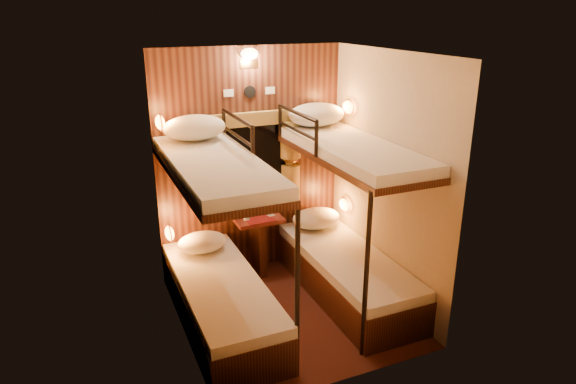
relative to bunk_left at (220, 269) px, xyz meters
name	(u,v)px	position (x,y,z in m)	size (l,w,h in m)	color
floor	(290,311)	(0.65, -0.07, -0.56)	(2.10, 2.10, 0.00)	#38130F
ceiling	(290,53)	(0.65, -0.07, 1.84)	(2.10, 2.10, 0.00)	silver
wall_back	(250,163)	(0.65, 0.98, 0.64)	(2.40, 2.40, 0.00)	#C6B293
wall_front	(349,240)	(0.65, -1.12, 0.64)	(2.40, 2.40, 0.00)	#C6B293
wall_left	(176,210)	(-0.35, -0.07, 0.64)	(2.40, 2.40, 0.00)	#C6B293
wall_right	(386,180)	(1.65, -0.07, 0.64)	(2.40, 2.40, 0.00)	#C6B293
back_panel	(251,163)	(0.65, 0.97, 0.64)	(2.00, 0.03, 2.40)	black
bunk_left	(220,269)	(0.00, 0.00, 0.00)	(0.72, 1.90, 1.82)	black
bunk_right	(348,244)	(1.30, 0.00, 0.00)	(0.72, 1.90, 1.82)	black
window	(252,166)	(0.65, 0.94, 0.62)	(1.00, 0.12, 0.79)	black
curtains	(253,159)	(0.65, 0.90, 0.71)	(1.10, 0.22, 1.00)	olive
back_fixtures	(249,62)	(0.65, 0.93, 1.69)	(0.54, 0.09, 0.48)	black
reading_lamps	(262,168)	(0.65, 0.63, 0.68)	(2.00, 0.20, 1.25)	orange
table	(258,238)	(0.65, 0.78, -0.14)	(0.50, 0.34, 0.66)	#581614
bottle_left	(246,210)	(0.52, 0.77, 0.20)	(0.07, 0.07, 0.26)	#99BFE5
bottle_right	(269,204)	(0.79, 0.81, 0.21)	(0.08, 0.08, 0.27)	#99BFE5
sachet_a	(271,215)	(0.80, 0.78, 0.09)	(0.08, 0.06, 0.01)	silver
sachet_b	(272,212)	(0.84, 0.86, 0.09)	(0.06, 0.05, 0.00)	silver
pillow_lower_left	(202,242)	(0.00, 0.62, -0.01)	(0.49, 0.35, 0.19)	white
pillow_lower_right	(316,218)	(1.30, 0.70, 0.01)	(0.54, 0.39, 0.21)	white
pillow_upper_left	(194,128)	(0.00, 0.65, 1.14)	(0.59, 0.42, 0.23)	white
pillow_upper_right	(317,114)	(1.30, 0.74, 1.15)	(0.61, 0.43, 0.24)	white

